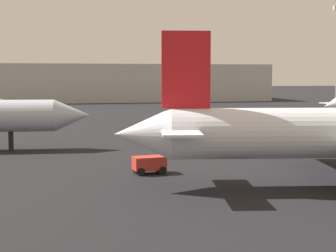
% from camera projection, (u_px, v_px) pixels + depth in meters
% --- Properties ---
extents(baggage_cart, '(2.54, 1.64, 1.30)m').
position_uv_depth(baggage_cart, '(149.00, 164.00, 37.39)').
color(baggage_cart, red).
rests_on(baggage_cart, ground_plane).
extents(terminal_building, '(86.94, 27.10, 10.31)m').
position_uv_depth(terminal_building, '(113.00, 83.00, 144.36)').
color(terminal_building, '#B7B7B2').
rests_on(terminal_building, ground_plane).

